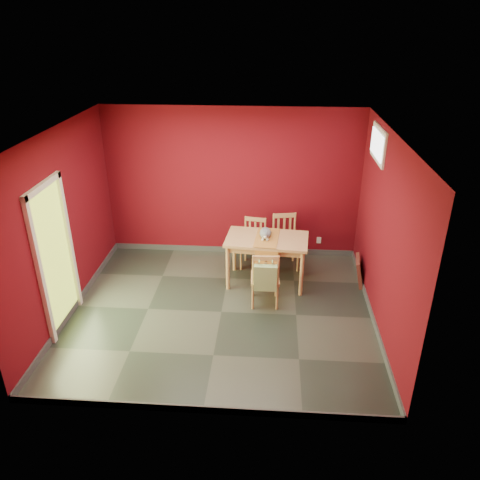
# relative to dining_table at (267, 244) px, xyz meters

# --- Properties ---
(ground) EXTENTS (4.50, 4.50, 0.00)m
(ground) POSITION_rel_dining_table_xyz_m (-0.65, -0.93, -0.72)
(ground) COLOR #2D342D
(ground) RESTS_ON ground
(room_shell) EXTENTS (4.50, 4.50, 4.50)m
(room_shell) POSITION_rel_dining_table_xyz_m (-0.65, -0.93, -0.67)
(room_shell) COLOR #5D0912
(room_shell) RESTS_ON ground
(doorway) EXTENTS (0.06, 1.01, 2.13)m
(doorway) POSITION_rel_dining_table_xyz_m (-2.88, -1.33, 0.41)
(doorway) COLOR #B7D838
(doorway) RESTS_ON ground
(window) EXTENTS (0.05, 0.90, 0.50)m
(window) POSITION_rel_dining_table_xyz_m (1.58, 0.07, 1.63)
(window) COLOR white
(window) RESTS_ON room_shell
(outlet_plate) EXTENTS (0.08, 0.02, 0.12)m
(outlet_plate) POSITION_rel_dining_table_xyz_m (0.95, 1.06, -0.42)
(outlet_plate) COLOR silver
(outlet_plate) RESTS_ON room_shell
(dining_table) EXTENTS (1.37, 0.87, 0.82)m
(dining_table) POSITION_rel_dining_table_xyz_m (0.00, 0.00, 0.00)
(dining_table) COLOR tan
(dining_table) RESTS_ON ground
(table_runner) EXTENTS (0.43, 0.79, 0.38)m
(table_runner) POSITION_rel_dining_table_xyz_m (0.00, -0.13, 0.04)
(table_runner) COLOR #B8742F
(table_runner) RESTS_ON dining_table
(chair_far_left) EXTENTS (0.47, 0.47, 0.87)m
(chair_far_left) POSITION_rel_dining_table_xyz_m (-0.24, 0.57, -0.27)
(chair_far_left) COLOR tan
(chair_far_left) RESTS_ON ground
(chair_far_right) EXTENTS (0.51, 0.51, 0.95)m
(chair_far_right) POSITION_rel_dining_table_xyz_m (0.32, 0.60, -0.23)
(chair_far_right) COLOR tan
(chair_far_right) RESTS_ON ground
(chair_near) EXTENTS (0.44, 0.44, 0.92)m
(chair_near) POSITION_rel_dining_table_xyz_m (-0.01, -0.66, -0.25)
(chair_near) COLOR tan
(chair_near) RESTS_ON ground
(tote_bag) EXTENTS (0.34, 0.20, 0.47)m
(tote_bag) POSITION_rel_dining_table_xyz_m (-0.00, -0.88, -0.12)
(tote_bag) COLOR #91B272
(tote_bag) RESTS_ON chair_near
(cat) EXTENTS (0.30, 0.42, 0.19)m
(cat) POSITION_rel_dining_table_xyz_m (-0.03, 0.05, 0.20)
(cat) COLOR slate
(cat) RESTS_ON table_runner
(picture_frame) EXTENTS (0.21, 0.48, 0.46)m
(picture_frame) POSITION_rel_dining_table_xyz_m (1.54, 0.08, -0.49)
(picture_frame) COLOR brown
(picture_frame) RESTS_ON ground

